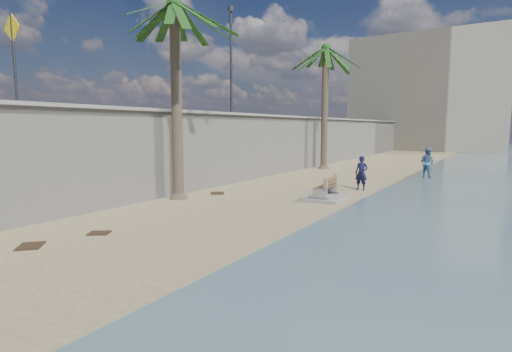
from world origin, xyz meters
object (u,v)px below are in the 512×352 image
at_px(palm_back, 326,50).
at_px(person_b, 427,161).
at_px(palm_mid, 174,7).
at_px(bench_far, 326,190).
at_px(person_a, 362,171).

height_order(palm_back, person_b, palm_back).
relative_size(palm_mid, palm_back, 0.93).
height_order(bench_far, palm_back, palm_back).
distance_m(person_a, person_b, 6.69).
distance_m(bench_far, person_a, 3.13).
bearing_deg(bench_far, person_a, 80.79).
xyz_separation_m(bench_far, person_b, (2.28, 9.49, 0.58)).
relative_size(palm_back, person_b, 4.76).
bearing_deg(person_a, palm_back, 123.44).
bearing_deg(person_a, person_b, 75.16).
bearing_deg(person_a, bench_far, -98.60).
height_order(palm_mid, person_a, palm_mid).
bearing_deg(bench_far, person_b, 76.52).
bearing_deg(palm_mid, bench_far, 30.96).
xyz_separation_m(palm_mid, person_b, (7.37, 12.55, -6.51)).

